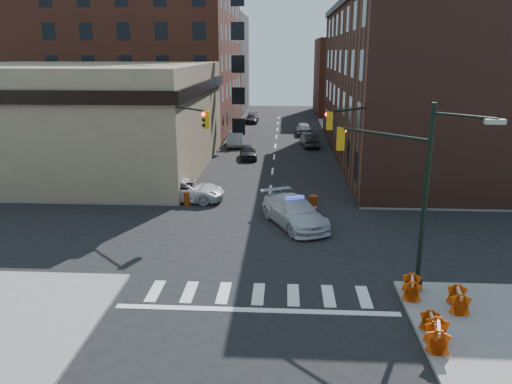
# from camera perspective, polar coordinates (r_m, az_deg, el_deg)

# --- Properties ---
(ground) EXTENTS (140.00, 140.00, 0.00)m
(ground) POSITION_cam_1_polar(r_m,az_deg,el_deg) (28.09, 1.02, -5.20)
(ground) COLOR black
(ground) RESTS_ON ground
(sidewalk_nw) EXTENTS (34.00, 54.50, 0.15)m
(sidewalk_nw) POSITION_cam_1_polar(r_m,az_deg,el_deg) (64.44, -18.70, 6.07)
(sidewalk_nw) COLOR gray
(sidewalk_nw) RESTS_ON ground
(sidewalk_ne) EXTENTS (34.00, 54.50, 0.15)m
(sidewalk_ne) POSITION_cam_1_polar(r_m,az_deg,el_deg) (63.70, 23.59, 5.47)
(sidewalk_ne) COLOR gray
(sidewalk_ne) RESTS_ON ground
(bank_building) EXTENTS (22.00, 22.00, 9.00)m
(bank_building) POSITION_cam_1_polar(r_m,az_deg,el_deg) (46.68, -19.60, 8.06)
(bank_building) COLOR #8F805D
(bank_building) RESTS_ON ground
(apartment_block) EXTENTS (25.00, 25.00, 24.00)m
(apartment_block) POSITION_cam_1_polar(r_m,az_deg,el_deg) (69.05, -13.69, 17.00)
(apartment_block) COLOR brown
(apartment_block) RESTS_ON ground
(commercial_row_ne) EXTENTS (14.00, 34.00, 14.00)m
(commercial_row_ne) POSITION_cam_1_polar(r_m,az_deg,el_deg) (50.24, 17.49, 11.61)
(commercial_row_ne) COLOR #512C20
(commercial_row_ne) RESTS_ON ground
(filler_nw) EXTENTS (20.00, 18.00, 16.00)m
(filler_nw) POSITION_cam_1_polar(r_m,az_deg,el_deg) (89.85, -7.82, 14.36)
(filler_nw) COLOR brown
(filler_nw) RESTS_ON ground
(filler_ne) EXTENTS (16.00, 16.00, 12.00)m
(filler_ne) POSITION_cam_1_polar(r_m,az_deg,el_deg) (85.29, 12.40, 12.73)
(filler_ne) COLOR brown
(filler_ne) RESTS_ON ground
(signal_pole_se) EXTENTS (5.40, 5.27, 8.00)m
(signal_pole_se) POSITION_cam_1_polar(r_m,az_deg,el_deg) (21.96, 16.41, 0.77)
(signal_pole_se) COLOR black
(signal_pole_se) RESTS_ON sidewalk_se
(signal_pole_nw) EXTENTS (3.58, 3.67, 8.00)m
(signal_pole_nw) POSITION_cam_1_polar(r_m,az_deg,el_deg) (32.78, -8.87, 5.56)
(signal_pole_nw) COLOR black
(signal_pole_nw) RESTS_ON sidewalk_nw
(signal_pole_ne) EXTENTS (3.67, 3.58, 8.00)m
(signal_pole_ne) POSITION_cam_1_polar(r_m,az_deg,el_deg) (32.42, 11.87, 5.30)
(signal_pole_ne) COLOR black
(signal_pole_ne) RESTS_ON sidewalk_ne
(tree_ne_near) EXTENTS (3.00, 3.00, 4.85)m
(tree_ne_near) POSITION_cam_1_polar(r_m,az_deg,el_deg) (53.01, 10.45, 8.43)
(tree_ne_near) COLOR black
(tree_ne_near) RESTS_ON sidewalk_ne
(tree_ne_far) EXTENTS (3.00, 3.00, 4.85)m
(tree_ne_far) POSITION_cam_1_polar(r_m,az_deg,el_deg) (60.90, 9.56, 9.40)
(tree_ne_far) COLOR black
(tree_ne_far) RESTS_ON sidewalk_ne
(police_car) EXTENTS (4.60, 6.26, 1.68)m
(police_car) POSITION_cam_1_polar(r_m,az_deg,el_deg) (29.78, 4.41, -2.28)
(police_car) COLOR silver
(police_car) RESTS_ON ground
(pickup) EXTENTS (5.61, 2.98, 1.50)m
(pickup) POSITION_cam_1_polar(r_m,az_deg,el_deg) (35.01, -8.03, 0.22)
(pickup) COLOR silver
(pickup) RESTS_ON ground
(parked_car_wnear) EXTENTS (2.01, 4.04, 1.32)m
(parked_car_wnear) POSITION_cam_1_polar(r_m,az_deg,el_deg) (48.39, -0.90, 4.60)
(parked_car_wnear) COLOR black
(parked_car_wnear) RESTS_ON ground
(parked_car_wfar) EXTENTS (1.95, 4.98, 1.62)m
(parked_car_wfar) POSITION_cam_1_polar(r_m,az_deg,el_deg) (55.08, -2.35, 6.12)
(parked_car_wfar) COLOR gray
(parked_car_wfar) RESTS_ON ground
(parked_car_wdeep) EXTENTS (1.89, 4.45, 1.28)m
(parked_car_wdeep) POSITION_cam_1_polar(r_m,az_deg,el_deg) (73.07, -0.48, 8.40)
(parked_car_wdeep) COLOR black
(parked_car_wdeep) RESTS_ON ground
(parked_car_enear) EXTENTS (2.05, 4.65, 1.48)m
(parked_car_enear) POSITION_cam_1_polar(r_m,az_deg,el_deg) (54.84, 6.17, 5.93)
(parked_car_enear) COLOR black
(parked_car_enear) RESTS_ON ground
(parked_car_efar) EXTENTS (1.81, 4.45, 1.51)m
(parked_car_efar) POSITION_cam_1_polar(r_m,az_deg,el_deg) (63.10, 5.42, 7.26)
(parked_car_efar) COLOR #95989D
(parked_car_efar) RESTS_ON ground
(pedestrian_a) EXTENTS (0.69, 0.56, 1.63)m
(pedestrian_a) POSITION_cam_1_polar(r_m,az_deg,el_deg) (38.19, -11.80, 1.68)
(pedestrian_a) COLOR black
(pedestrian_a) RESTS_ON sidewalk_nw
(pedestrian_b) EXTENTS (1.05, 0.86, 1.99)m
(pedestrian_b) POSITION_cam_1_polar(r_m,az_deg,el_deg) (35.49, -13.65, 0.80)
(pedestrian_b) COLOR black
(pedestrian_b) RESTS_ON sidewalk_nw
(pedestrian_c) EXTENTS (1.12, 0.55, 1.84)m
(pedestrian_c) POSITION_cam_1_polar(r_m,az_deg,el_deg) (38.57, -15.65, 1.73)
(pedestrian_c) COLOR black
(pedestrian_c) RESTS_ON sidewalk_nw
(barrel_road) EXTENTS (0.69, 0.69, 1.08)m
(barrel_road) POSITION_cam_1_polar(r_m,az_deg,el_deg) (32.55, 6.53, -1.31)
(barrel_road) COLOR #CC5609
(barrel_road) RESTS_ON ground
(barrel_bank) EXTENTS (0.66, 0.66, 0.95)m
(barrel_bank) POSITION_cam_1_polar(r_m,az_deg,el_deg) (34.06, -7.85, -0.70)
(barrel_bank) COLOR #C96409
(barrel_bank) RESTS_ON ground
(barricade_se_a) EXTENTS (0.77, 1.25, 0.88)m
(barricade_se_a) POSITION_cam_1_polar(r_m,az_deg,el_deg) (21.66, 22.12, -11.40)
(barricade_se_a) COLOR red
(barricade_se_a) RESTS_ON sidewalk_se
(barricade_se_b) EXTENTS (0.81, 1.25, 0.87)m
(barricade_se_b) POSITION_cam_1_polar(r_m,az_deg,el_deg) (22.08, 17.36, -10.41)
(barricade_se_b) COLOR #D4480A
(barricade_se_b) RESTS_ON sidewalk_se
(barricade_se_c) EXTENTS (0.88, 1.32, 0.91)m
(barricade_se_c) POSITION_cam_1_polar(r_m,az_deg,el_deg) (18.94, 20.04, -15.24)
(barricade_se_c) COLOR #D04A09
(barricade_se_c) RESTS_ON sidewalk_se
(barricade_se_d) EXTENTS (0.61, 1.12, 0.81)m
(barricade_se_d) POSITION_cam_1_polar(r_m,az_deg,el_deg) (19.54, 19.45, -14.32)
(barricade_se_d) COLOR #CA6809
(barricade_se_d) RESTS_ON sidewalk_se
(barricade_nw_a) EXTENTS (1.39, 0.76, 1.01)m
(barricade_nw_a) POSITION_cam_1_polar(r_m,az_deg,el_deg) (36.46, -10.15, 0.60)
(barricade_nw_a) COLOR #DF4C0A
(barricade_nw_a) RESTS_ON sidewalk_nw
(barricade_nw_b) EXTENTS (1.45, 0.94, 1.00)m
(barricade_nw_b) POSITION_cam_1_polar(r_m,az_deg,el_deg) (37.11, -14.08, 0.63)
(barricade_nw_b) COLOR #F0570B
(barricade_nw_b) RESTS_ON sidewalk_nw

